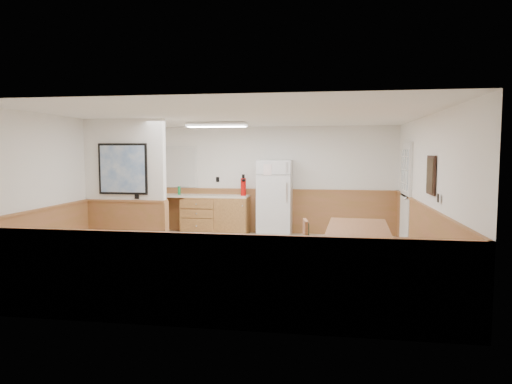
% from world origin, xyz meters
% --- Properties ---
extents(ground, '(6.00, 6.00, 0.00)m').
position_xyz_m(ground, '(0.00, 0.00, 0.00)').
color(ground, tan).
rests_on(ground, ground).
extents(ceiling, '(6.00, 6.00, 0.02)m').
position_xyz_m(ceiling, '(0.00, 0.00, 2.50)').
color(ceiling, white).
rests_on(ceiling, back_wall).
extents(back_wall, '(6.00, 0.02, 2.50)m').
position_xyz_m(back_wall, '(0.00, 3.00, 1.25)').
color(back_wall, white).
rests_on(back_wall, ground).
extents(right_wall, '(0.02, 6.00, 2.50)m').
position_xyz_m(right_wall, '(3.00, 0.00, 1.25)').
color(right_wall, white).
rests_on(right_wall, ground).
extents(left_wall, '(0.02, 6.00, 2.50)m').
position_xyz_m(left_wall, '(-3.00, 0.00, 1.25)').
color(left_wall, white).
rests_on(left_wall, ground).
extents(wainscot_back, '(6.00, 0.04, 1.00)m').
position_xyz_m(wainscot_back, '(0.00, 2.98, 0.50)').
color(wainscot_back, '#AC6744').
rests_on(wainscot_back, ground).
extents(wainscot_right, '(0.04, 6.00, 1.00)m').
position_xyz_m(wainscot_right, '(2.98, 0.00, 0.50)').
color(wainscot_right, '#AC6744').
rests_on(wainscot_right, ground).
extents(wainscot_left, '(0.04, 6.00, 1.00)m').
position_xyz_m(wainscot_left, '(-2.98, 0.00, 0.50)').
color(wainscot_left, '#AC6744').
rests_on(wainscot_left, ground).
extents(partition_wall, '(1.50, 0.20, 2.50)m').
position_xyz_m(partition_wall, '(-2.25, 0.19, 1.23)').
color(partition_wall, white).
rests_on(partition_wall, ground).
extents(kitchen_counter, '(2.20, 0.61, 1.00)m').
position_xyz_m(kitchen_counter, '(-1.21, 2.68, 0.46)').
color(kitchen_counter, '#B3813F').
rests_on(kitchen_counter, ground).
extents(exterior_door, '(0.07, 1.02, 2.15)m').
position_xyz_m(exterior_door, '(2.96, 1.90, 1.05)').
color(exterior_door, white).
rests_on(exterior_door, ground).
extents(kitchen_window, '(0.80, 0.04, 1.00)m').
position_xyz_m(kitchen_window, '(-2.10, 2.98, 1.55)').
color(kitchen_window, white).
rests_on(kitchen_window, back_wall).
extents(wall_painting, '(0.04, 0.50, 0.60)m').
position_xyz_m(wall_painting, '(2.97, -0.30, 1.55)').
color(wall_painting, black).
rests_on(wall_painting, right_wall).
extents(fluorescent_fixture, '(1.20, 0.30, 0.09)m').
position_xyz_m(fluorescent_fixture, '(-0.80, 1.30, 2.45)').
color(fluorescent_fixture, white).
rests_on(fluorescent_fixture, ceiling).
extents(refrigerator, '(0.76, 0.72, 1.73)m').
position_xyz_m(refrigerator, '(0.22, 2.63, 0.86)').
color(refrigerator, silver).
rests_on(refrigerator, ground).
extents(dining_table, '(1.03, 1.89, 0.75)m').
position_xyz_m(dining_table, '(1.87, -0.49, 0.66)').
color(dining_table, '#996138').
rests_on(dining_table, ground).
extents(dining_bench, '(0.48, 1.76, 0.45)m').
position_xyz_m(dining_bench, '(2.66, -0.50, 0.35)').
color(dining_bench, '#996138').
rests_on(dining_bench, ground).
extents(dining_chair, '(0.62, 0.47, 0.85)m').
position_xyz_m(dining_chair, '(1.16, -0.56, 0.50)').
color(dining_chair, '#996138').
rests_on(dining_chair, ground).
extents(fire_extinguisher, '(0.14, 0.14, 0.49)m').
position_xyz_m(fire_extinguisher, '(-0.52, 2.69, 1.12)').
color(fire_extinguisher, '#BA0C09').
rests_on(fire_extinguisher, kitchen_counter).
extents(soap_bottle, '(0.08, 0.08, 0.20)m').
position_xyz_m(soap_bottle, '(-2.06, 2.67, 1.00)').
color(soap_bottle, '#1B9645').
rests_on(soap_bottle, kitchen_counter).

